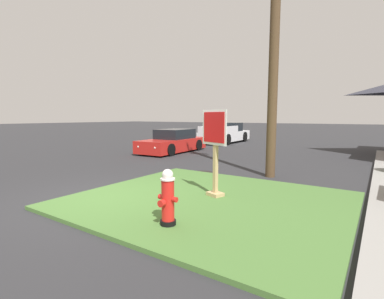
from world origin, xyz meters
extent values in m
plane|color=#2B2B2D|center=(0.00, 0.00, 0.00)|extent=(160.00, 160.00, 0.00)
cube|color=#477033|center=(2.17, 1.21, 0.04)|extent=(5.84, 5.21, 0.08)
cylinder|color=black|center=(2.37, -0.52, 0.12)|extent=(0.28, 0.28, 0.08)
cylinder|color=red|center=(2.37, -0.52, 0.51)|extent=(0.22, 0.22, 0.71)
cylinder|color=silver|center=(2.37, -0.52, 0.88)|extent=(0.25, 0.25, 0.03)
sphere|color=silver|center=(2.37, -0.52, 0.96)|extent=(0.19, 0.19, 0.19)
cube|color=silver|center=(2.37, -0.52, 1.03)|extent=(0.04, 0.04, 0.04)
cylinder|color=red|center=(2.22, -0.52, 0.55)|extent=(0.08, 0.09, 0.09)
cylinder|color=red|center=(2.52, -0.52, 0.55)|extent=(0.08, 0.09, 0.09)
cylinder|color=red|center=(2.37, -0.68, 0.50)|extent=(0.12, 0.09, 0.12)
cube|color=tan|center=(2.17, 1.50, 1.05)|extent=(0.11, 0.11, 1.95)
cube|color=tan|center=(2.17, 1.50, 0.12)|extent=(0.43, 0.38, 0.08)
cube|color=white|center=(2.16, 1.45, 1.69)|extent=(0.77, 0.28, 0.81)
cube|color=red|center=(2.15, 1.44, 1.69)|extent=(0.66, 0.24, 0.69)
cylinder|color=black|center=(0.30, 3.98, 0.01)|extent=(0.70, 0.70, 0.02)
cube|color=red|center=(-4.13, 7.97, 0.41)|extent=(1.98, 4.56, 0.64)
cube|color=black|center=(-4.14, 8.19, 0.97)|extent=(1.60, 2.14, 0.56)
cylinder|color=black|center=(-3.24, 6.63, 0.31)|extent=(0.25, 0.63, 0.62)
cylinder|color=black|center=(-4.86, 6.54, 0.31)|extent=(0.25, 0.63, 0.62)
cylinder|color=black|center=(-3.39, 9.40, 0.31)|extent=(0.25, 0.63, 0.62)
cylinder|color=black|center=(-5.02, 9.31, 0.31)|extent=(0.25, 0.63, 0.62)
sphere|color=white|center=(-3.49, 5.82, 0.47)|extent=(0.14, 0.14, 0.14)
sphere|color=red|center=(-3.74, 10.19, 0.47)|extent=(0.12, 0.12, 0.12)
sphere|color=white|center=(-4.52, 5.76, 0.47)|extent=(0.14, 0.14, 0.14)
sphere|color=red|center=(-4.77, 10.13, 0.47)|extent=(0.12, 0.12, 0.12)
cube|color=silver|center=(-4.34, 14.63, 0.50)|extent=(2.10, 5.34, 0.68)
cube|color=black|center=(-4.37, 15.37, 1.14)|extent=(1.71, 1.44, 0.68)
cube|color=silver|center=(-5.18, 13.67, 1.06)|extent=(0.19, 2.21, 0.44)
cube|color=silver|center=(-3.41, 13.75, 1.06)|extent=(0.19, 2.21, 0.44)
cube|color=silver|center=(-4.23, 12.05, 1.06)|extent=(1.69, 0.17, 0.44)
cylinder|color=black|center=(-5.28, 16.17, 0.38)|extent=(0.29, 0.77, 0.76)
cylinder|color=black|center=(-3.52, 16.24, 0.38)|extent=(0.29, 0.77, 0.76)
cylinder|color=black|center=(-5.15, 13.01, 0.38)|extent=(0.29, 0.77, 0.76)
cylinder|color=black|center=(-3.39, 13.09, 0.38)|extent=(0.29, 0.77, 0.76)
cylinder|color=#4C3823|center=(2.43, 4.66, 4.29)|extent=(0.30, 0.30, 8.58)
camera|label=1|loc=(5.33, -4.16, 1.93)|focal=26.29mm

